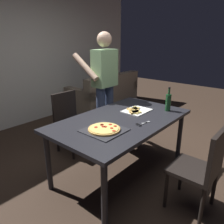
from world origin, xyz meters
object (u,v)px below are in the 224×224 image
kitchen_scissors (141,124)px  wine_bottle (168,102)px  dining_table (121,124)px  chair_near_camera (203,166)px  pepperoni_pizza_on_tray (104,129)px  couch (105,96)px  chair_far_side (70,118)px  person_serving_pizza (104,83)px

kitchen_scissors → wine_bottle: bearing=-0.1°
dining_table → kitchen_scissors: (-0.00, -0.28, 0.07)m
chair_near_camera → pepperoni_pizza_on_tray: size_ratio=2.27×
chair_near_camera → kitchen_scissors: size_ratio=4.54×
chair_near_camera → couch: (1.90, 2.98, -0.21)m
chair_far_side → pepperoni_pizza_on_tray: chair_far_side is taller
dining_table → pepperoni_pizza_on_tray: bearing=-168.4°
chair_far_side → pepperoni_pizza_on_tray: 1.17m
dining_table → kitchen_scissors: 0.29m
chair_far_side → couch: (1.90, 1.00, -0.21)m
couch → kitchen_scissors: couch is taller
chair_near_camera → couch: 3.54m
dining_table → couch: size_ratio=1.01×
chair_far_side → wine_bottle: bearing=-63.6°
couch → person_serving_pizza: 1.96m
dining_table → couch: couch is taller
chair_near_camera → couch: size_ratio=0.53×
wine_bottle → kitchen_scissors: wine_bottle is taller
chair_near_camera → couch: bearing=57.4°
couch → pepperoni_pizza_on_tray: couch is taller
chair_far_side → wine_bottle: 1.46m
couch → dining_table: bearing=-133.7°
person_serving_pizza → wine_bottle: (0.09, -1.05, -0.13)m
pepperoni_pizza_on_tray → kitchen_scissors: pepperoni_pizza_on_tray is taller
pepperoni_pizza_on_tray → chair_near_camera: bearing=-66.3°
chair_far_side → wine_bottle: size_ratio=2.85×
person_serving_pizza → kitchen_scissors: (-0.54, -1.05, -0.24)m
person_serving_pizza → chair_far_side: bearing=157.7°
chair_far_side → wine_bottle: wine_bottle is taller
dining_table → chair_near_camera: (-0.00, -0.99, -0.17)m
pepperoni_pizza_on_tray → kitchen_scissors: bearing=-26.5°
kitchen_scissors → pepperoni_pizza_on_tray: bearing=153.5°
chair_far_side → person_serving_pizza: (0.54, -0.22, 0.49)m
pepperoni_pizza_on_tray → chair_far_side: bearing=69.6°
couch → kitchen_scissors: size_ratio=8.57×
pepperoni_pizza_on_tray → wine_bottle: wine_bottle is taller
wine_bottle → chair_far_side: bearing=116.4°
chair_far_side → couch: chair_far_side is taller
dining_table → wine_bottle: 0.71m
couch → wine_bottle: bearing=-119.3°
chair_far_side → kitchen_scissors: chair_far_side is taller
chair_near_camera → chair_far_side: 1.98m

